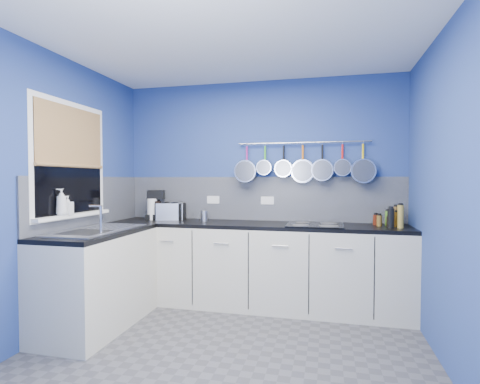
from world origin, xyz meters
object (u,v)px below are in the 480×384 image
at_px(hob, 315,225).
at_px(coffee_maker, 155,205).
at_px(canister, 204,216).
at_px(soap_bottle_a, 62,202).
at_px(paper_towel, 152,209).
at_px(toaster, 170,211).
at_px(soap_bottle_b, 68,205).

bearing_deg(hob, coffee_maker, 175.54).
bearing_deg(canister, coffee_maker, 176.47).
relative_size(soap_bottle_a, canister, 2.05).
relative_size(paper_towel, hob, 0.44).
height_order(soap_bottle_a, coffee_maker, soap_bottle_a).
distance_m(canister, hob, 1.24).
bearing_deg(hob, toaster, 175.17).
xyz_separation_m(soap_bottle_b, canister, (0.95, 1.06, -0.18)).
xyz_separation_m(coffee_maker, hob, (1.85, -0.14, -0.17)).
bearing_deg(soap_bottle_a, canister, 50.19).
relative_size(coffee_maker, hob, 0.61).
relative_size(toaster, hob, 0.54).
height_order(canister, hob, canister).
height_order(paper_towel, canister, paper_towel).
bearing_deg(hob, paper_towel, 177.41).
bearing_deg(soap_bottle_a, coffee_maker, 74.56).
height_order(paper_towel, coffee_maker, coffee_maker).
bearing_deg(soap_bottle_b, coffee_maker, 73.52).
bearing_deg(canister, soap_bottle_a, -129.81).
distance_m(paper_towel, hob, 1.87).
height_order(soap_bottle_a, canister, soap_bottle_a).
height_order(soap_bottle_b, paper_towel, soap_bottle_b).
xyz_separation_m(paper_towel, toaster, (0.20, 0.06, -0.03)).
xyz_separation_m(coffee_maker, toaster, (0.19, -0.00, -0.07)).
xyz_separation_m(paper_towel, coffee_maker, (0.01, 0.06, 0.05)).
bearing_deg(toaster, paper_towel, 178.39).
distance_m(soap_bottle_a, coffee_maker, 1.22).
distance_m(soap_bottle_a, hob, 2.42).
bearing_deg(toaster, soap_bottle_a, -130.99).
distance_m(toaster, hob, 1.67).
height_order(coffee_maker, toaster, coffee_maker).
height_order(paper_towel, toaster, paper_towel).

